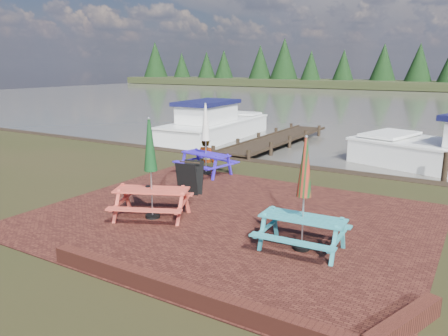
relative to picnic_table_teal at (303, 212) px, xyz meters
name	(u,v)px	position (x,y,z in m)	size (l,w,h in m)	color
ground	(206,232)	(-2.13, -0.17, -0.79)	(120.00, 120.00, 0.00)	black
paving	(230,218)	(-2.13, 0.83, -0.78)	(9.00, 7.50, 0.02)	#331410
brick_wall	(238,303)	(0.02, -2.58, -0.64)	(6.21, 1.79, 0.30)	#4C1E16
water	(427,104)	(-2.13, 36.83, -0.79)	(120.00, 60.00, 0.02)	#47453D
picnic_table_teal	(303,212)	(0.00, 0.00, 0.00)	(1.70, 1.53, 2.26)	teal
picnic_table_red	(151,184)	(-3.70, -0.11, 0.04)	(2.19, 2.09, 2.38)	#CC4534
picnic_table_blue	(206,150)	(-4.99, 4.13, 0.03)	(1.95, 1.81, 2.34)	#301AC3
chalkboard	(190,178)	(-4.06, 1.93, -0.30)	(0.62, 0.67, 0.94)	black
jetty	(276,139)	(-5.63, 11.11, -0.68)	(1.76, 9.08, 1.00)	black
boat_jetty	(214,126)	(-9.24, 11.34, -0.33)	(3.00, 7.73, 2.20)	white
person	(206,138)	(-6.02, 5.70, 0.13)	(0.67, 0.44, 1.84)	gray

